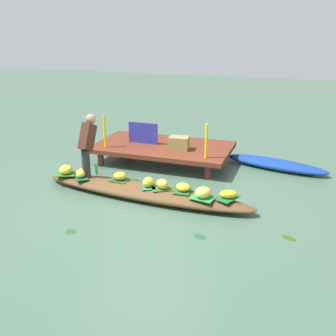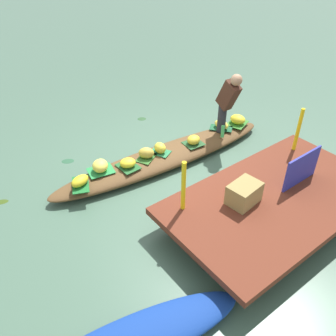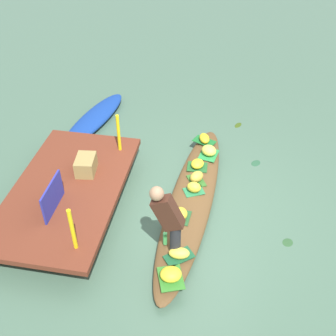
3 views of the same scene
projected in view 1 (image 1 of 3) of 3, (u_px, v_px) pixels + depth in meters
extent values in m
plane|color=#43614D|center=(144.00, 197.00, 7.33)|extent=(40.00, 40.00, 0.00)
cube|color=maroon|center=(163.00, 147.00, 9.17)|extent=(3.20, 1.80, 0.10)
cylinder|color=brown|center=(101.00, 159.00, 9.00)|extent=(0.14, 0.14, 0.31)
cylinder|color=brown|center=(208.00, 171.00, 8.20)|extent=(0.14, 0.14, 0.31)
cylinder|color=#454323|center=(127.00, 143.00, 10.28)|extent=(0.14, 0.14, 0.31)
cylinder|color=brown|center=(222.00, 152.00, 9.48)|extent=(0.14, 0.14, 0.31)
ellipsoid|color=brown|center=(144.00, 191.00, 7.29)|extent=(4.33, 0.99, 0.23)
ellipsoid|color=navy|center=(275.00, 164.00, 8.79)|extent=(2.42, 1.06, 0.21)
cube|color=#26833F|center=(203.00, 198.00, 6.73)|extent=(0.46, 0.39, 0.01)
ellipsoid|color=#EFD84E|center=(203.00, 192.00, 6.70)|extent=(0.37, 0.38, 0.19)
cube|color=#277544|center=(148.00, 187.00, 7.20)|extent=(0.37, 0.41, 0.01)
ellipsoid|color=yellow|center=(148.00, 182.00, 7.17)|extent=(0.22, 0.26, 0.18)
cube|color=#1A6529|center=(228.00, 198.00, 6.72)|extent=(0.40, 0.50, 0.01)
ellipsoid|color=gold|center=(228.00, 194.00, 6.69)|extent=(0.36, 0.29, 0.14)
cube|color=#307627|center=(66.00, 174.00, 7.85)|extent=(0.51, 0.46, 0.01)
ellipsoid|color=yellow|center=(66.00, 170.00, 7.82)|extent=(0.32, 0.35, 0.18)
cube|color=#1F5627|center=(183.00, 191.00, 7.01)|extent=(0.31, 0.38, 0.01)
ellipsoid|color=yellow|center=(183.00, 187.00, 6.99)|extent=(0.32, 0.30, 0.15)
cube|color=#234F27|center=(120.00, 180.00, 7.52)|extent=(0.36, 0.33, 0.01)
ellipsoid|color=gold|center=(120.00, 176.00, 7.49)|extent=(0.31, 0.29, 0.16)
cube|color=#19512F|center=(82.00, 177.00, 7.68)|extent=(0.45, 0.48, 0.01)
ellipsoid|color=yellow|center=(81.00, 173.00, 7.65)|extent=(0.22, 0.32, 0.16)
cube|color=#2F6324|center=(162.00, 189.00, 7.10)|extent=(0.45, 0.40, 0.01)
ellipsoid|color=gold|center=(162.00, 184.00, 7.07)|extent=(0.33, 0.31, 0.19)
cylinder|color=#28282D|center=(86.00, 163.00, 7.62)|extent=(0.16, 0.16, 0.55)
cube|color=#422217|center=(87.00, 137.00, 7.54)|extent=(0.21, 0.48, 0.59)
sphere|color=#9E7556|center=(91.00, 119.00, 7.56)|extent=(0.20, 0.20, 0.20)
cylinder|color=#4ABF5C|center=(97.00, 169.00, 7.79)|extent=(0.06, 0.06, 0.23)
cube|color=#2A2F96|center=(143.00, 133.00, 9.22)|extent=(0.74, 0.03, 0.50)
cylinder|color=yellow|center=(105.00, 132.00, 8.86)|extent=(0.06, 0.06, 0.75)
cylinder|color=yellow|center=(206.00, 141.00, 8.12)|extent=(0.06, 0.06, 0.75)
cube|color=olive|center=(179.00, 143.00, 8.78)|extent=(0.48, 0.37, 0.30)
ellipsoid|color=#284D29|center=(71.00, 232.00, 6.07)|extent=(0.24, 0.24, 0.01)
ellipsoid|color=#265135|center=(200.00, 236.00, 5.93)|extent=(0.27, 0.25, 0.01)
ellipsoid|color=#344A14|center=(289.00, 238.00, 5.89)|extent=(0.27, 0.21, 0.01)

